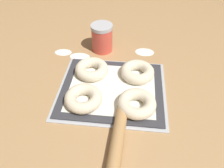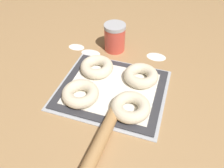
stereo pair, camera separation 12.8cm
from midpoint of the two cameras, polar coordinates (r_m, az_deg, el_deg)
name	(u,v)px [view 2 (the right image)]	position (r m, az deg, el deg)	size (l,w,h in m)	color
ground_plane	(111,88)	(0.87, 4.05, -1.33)	(2.80, 2.80, 0.00)	#A87F51
baking_tray	(112,89)	(0.86, 4.24, -1.70)	(0.42, 0.36, 0.01)	#B2B5BA
baking_mat	(112,88)	(0.86, 4.26, -1.45)	(0.40, 0.34, 0.00)	#333338
bagel_front_left	(80,94)	(0.80, -3.78, -2.86)	(0.14, 0.14, 0.04)	beige
bagel_front_right	(131,107)	(0.77, 9.65, -6.31)	(0.14, 0.14, 0.04)	beige
bagel_back_left	(97,67)	(0.92, -0.02, 4.25)	(0.14, 0.14, 0.04)	beige
bagel_back_right	(141,76)	(0.89, 11.67, 1.87)	(0.14, 0.14, 0.04)	beige
flour_canister	(115,37)	(1.04, 4.30, 11.87)	(0.10, 0.10, 0.13)	#DB4C3D
rolling_pin	(99,145)	(0.69, 1.98, -16.11)	(0.06, 0.41, 0.04)	#AD7F4C
flour_patch_near	(91,53)	(1.05, -2.11, 7.93)	(0.09, 0.06, 0.00)	white
flour_patch_far	(156,57)	(1.06, 14.92, 6.71)	(0.09, 0.06, 0.00)	white
flour_patch_side	(76,47)	(1.10, -5.98, 9.42)	(0.08, 0.05, 0.00)	white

